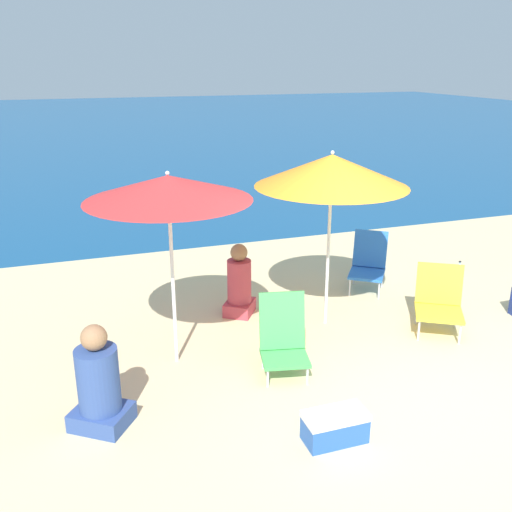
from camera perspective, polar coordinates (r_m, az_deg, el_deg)
ground_plane at (r=5.80m, az=15.03°, el=-12.53°), size 60.00×60.00×0.00m
sea_water at (r=29.14m, az=-13.49°, el=12.75°), size 60.00×40.00×0.01m
beach_umbrella_orange at (r=6.32m, az=7.59°, el=8.46°), size 1.70×1.70×2.05m
beach_umbrella_red at (r=5.44m, az=-8.78°, el=6.72°), size 1.61×1.61×1.99m
beach_chair_yellow at (r=6.86m, az=17.83°, el=-4.14°), size 0.73×0.75×0.75m
beach_chair_green at (r=5.70m, az=2.74°, el=-8.06°), size 0.55×0.57×0.80m
beach_chair_blue at (r=7.85m, az=11.18°, el=-0.57°), size 0.72×0.75×0.77m
person_seated_near at (r=6.93m, az=-1.68°, el=-2.91°), size 0.48×0.49×0.90m
person_seated_far at (r=5.07m, az=-15.44°, el=-12.40°), size 0.60×0.59×0.94m
water_bottle at (r=8.78m, az=19.65°, el=-1.29°), size 0.07×0.07×0.21m
cooler_box at (r=4.91m, az=7.89°, el=-16.54°), size 0.52×0.27×0.26m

